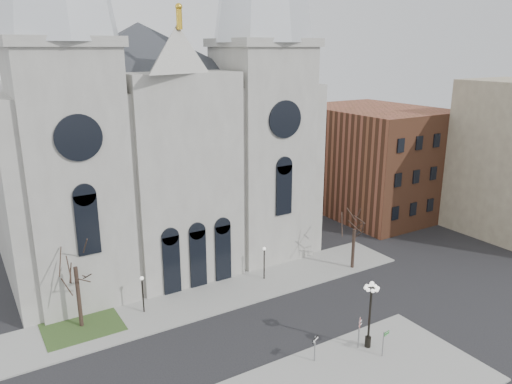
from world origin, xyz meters
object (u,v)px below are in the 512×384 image
stop_sign (359,326)px  one_way_sign (315,344)px  globe_lamp (370,306)px  street_name_sign (384,341)px

stop_sign → one_way_sign: (-3.79, 0.39, -0.42)m
globe_lamp → street_name_sign: 2.60m
one_way_sign → street_name_sign: 5.08m
globe_lamp → stop_sign: bearing=157.8°
globe_lamp → street_name_sign: globe_lamp is taller
globe_lamp → one_way_sign: bearing=171.4°
globe_lamp → one_way_sign: size_ratio=2.66×
stop_sign → one_way_sign: bearing=153.5°
globe_lamp → one_way_sign: 4.94m
stop_sign → globe_lamp: (0.69, -0.28, 1.56)m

